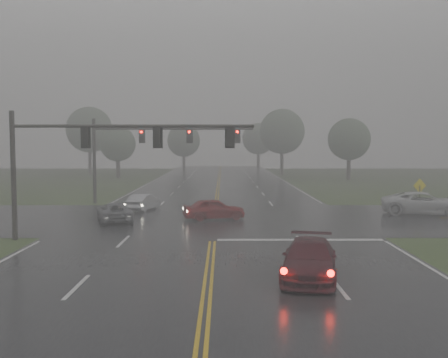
{
  "coord_description": "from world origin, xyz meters",
  "views": [
    {
      "loc": [
        0.52,
        -10.87,
        4.92
      ],
      "look_at": [
        0.59,
        16.0,
        3.04
      ],
      "focal_mm": 40.0,
      "sensor_mm": 36.0,
      "label": 1
    }
  ],
  "objects_px": {
    "sedan_silver": "(143,210)",
    "signal_gantry_near": "(88,149)",
    "sedan_red": "(214,220)",
    "sedan_maroon": "(309,278)",
    "car_grey": "(115,222)",
    "pickup_white": "(424,215)",
    "signal_gantry_far": "(144,144)"
  },
  "relations": [
    {
      "from": "sedan_silver",
      "to": "signal_gantry_near",
      "type": "bearing_deg",
      "value": 99.64
    },
    {
      "from": "signal_gantry_near",
      "to": "sedan_red",
      "type": "bearing_deg",
      "value": 47.4
    },
    {
      "from": "sedan_maroon",
      "to": "car_grey",
      "type": "xyz_separation_m",
      "value": [
        -10.05,
        13.39,
        0.0
      ]
    },
    {
      "from": "sedan_red",
      "to": "pickup_white",
      "type": "distance_m",
      "value": 14.76
    },
    {
      "from": "sedan_silver",
      "to": "pickup_white",
      "type": "bearing_deg",
      "value": -172.3
    },
    {
      "from": "pickup_white",
      "to": "signal_gantry_near",
      "type": "relative_size",
      "value": 0.46
    },
    {
      "from": "car_grey",
      "to": "pickup_white",
      "type": "xyz_separation_m",
      "value": [
        20.91,
        3.06,
        0.0
      ]
    },
    {
      "from": "sedan_red",
      "to": "pickup_white",
      "type": "relative_size",
      "value": 0.71
    },
    {
      "from": "sedan_silver",
      "to": "car_grey",
      "type": "distance_m",
      "value": 5.53
    },
    {
      "from": "sedan_maroon",
      "to": "pickup_white",
      "type": "xyz_separation_m",
      "value": [
        10.86,
        16.45,
        0.0
      ]
    },
    {
      "from": "signal_gantry_near",
      "to": "signal_gantry_far",
      "type": "relative_size",
      "value": 0.93
    },
    {
      "from": "sedan_red",
      "to": "sedan_silver",
      "type": "bearing_deg",
      "value": 35.79
    },
    {
      "from": "car_grey",
      "to": "signal_gantry_near",
      "type": "relative_size",
      "value": 0.35
    },
    {
      "from": "pickup_white",
      "to": "signal_gantry_far",
      "type": "relative_size",
      "value": 0.43
    },
    {
      "from": "signal_gantry_far",
      "to": "car_grey",
      "type": "bearing_deg",
      "value": -91.88
    },
    {
      "from": "sedan_maroon",
      "to": "signal_gantry_near",
      "type": "xyz_separation_m",
      "value": [
        -10.05,
        7.49,
        4.67
      ]
    },
    {
      "from": "car_grey",
      "to": "sedan_silver",
      "type": "bearing_deg",
      "value": -117.64
    },
    {
      "from": "sedan_maroon",
      "to": "signal_gantry_near",
      "type": "bearing_deg",
      "value": 155.09
    },
    {
      "from": "car_grey",
      "to": "signal_gantry_near",
      "type": "bearing_deg",
      "value": 72.56
    },
    {
      "from": "car_grey",
      "to": "signal_gantry_near",
      "type": "xyz_separation_m",
      "value": [
        0.01,
        -5.9,
        4.67
      ]
    },
    {
      "from": "sedan_red",
      "to": "car_grey",
      "type": "height_order",
      "value": "sedan_red"
    },
    {
      "from": "signal_gantry_far",
      "to": "sedan_red",
      "type": "bearing_deg",
      "value": -57.28
    },
    {
      "from": "car_grey",
      "to": "signal_gantry_near",
      "type": "height_order",
      "value": "signal_gantry_near"
    },
    {
      "from": "sedan_maroon",
      "to": "signal_gantry_far",
      "type": "xyz_separation_m",
      "value": [
        -9.72,
        23.63,
        4.97
      ]
    },
    {
      "from": "car_grey",
      "to": "pickup_white",
      "type": "height_order",
      "value": "pickup_white"
    },
    {
      "from": "sedan_red",
      "to": "sedan_silver",
      "type": "height_order",
      "value": "sedan_red"
    },
    {
      "from": "sedan_red",
      "to": "signal_gantry_near",
      "type": "relative_size",
      "value": 0.32
    },
    {
      "from": "sedan_maroon",
      "to": "signal_gantry_far",
      "type": "relative_size",
      "value": 0.35
    },
    {
      "from": "sedan_maroon",
      "to": "car_grey",
      "type": "height_order",
      "value": "sedan_maroon"
    },
    {
      "from": "signal_gantry_far",
      "to": "signal_gantry_near",
      "type": "bearing_deg",
      "value": -91.17
    },
    {
      "from": "signal_gantry_near",
      "to": "signal_gantry_far",
      "type": "height_order",
      "value": "signal_gantry_far"
    },
    {
      "from": "sedan_silver",
      "to": "signal_gantry_near",
      "type": "height_order",
      "value": "signal_gantry_near"
    }
  ]
}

